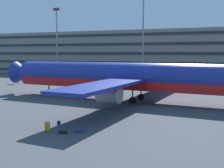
{
  "coord_description": "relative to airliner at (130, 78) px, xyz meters",
  "views": [
    {
      "loc": [
        17.39,
        -38.72,
        6.66
      ],
      "look_at": [
        5.07,
        -6.9,
        3.0
      ],
      "focal_mm": 46.26,
      "sensor_mm": 36.0,
      "label": 1
    }
  ],
  "objects": [
    {
      "name": "backpack_scuffed",
      "position": [
        -2.17,
        -15.11,
        -3.06
      ],
      "size": [
        0.4,
        0.37,
        0.46
      ],
      "color": "navy",
      "rests_on": "ground_plane"
    },
    {
      "name": "terminal_structure",
      "position": [
        -5.41,
        49.99,
        3.35
      ],
      "size": [
        125.31,
        20.22,
        13.2
      ],
      "color": "gray",
      "rests_on": "ground_plane"
    },
    {
      "name": "light_mast_left",
      "position": [
        -7.37,
        33.89,
        9.93
      ],
      "size": [
        1.8,
        0.5,
        22.94
      ],
      "color": "gray",
      "rests_on": "ground_plane"
    },
    {
      "name": "ground_plane",
      "position": [
        -5.41,
        0.84,
        -3.25
      ],
      "size": [
        600.0,
        600.0,
        0.0
      ],
      "primitive_type": "plane",
      "color": "#424449"
    },
    {
      "name": "suitcase_red",
      "position": [
        -0.33,
        -17.47,
        -3.14
      ],
      "size": [
        0.81,
        0.67,
        0.24
      ],
      "color": "black",
      "rests_on": "ground_plane"
    },
    {
      "name": "suitcase_silver",
      "position": [
        -1.84,
        -17.48,
        -2.83
      ],
      "size": [
        0.48,
        0.43,
        0.9
      ],
      "color": "orange",
      "rests_on": "ground_plane"
    },
    {
      "name": "airliner",
      "position": [
        0.0,
        0.0,
        0.0
      ],
      "size": [
        42.08,
        34.09,
        11.06
      ],
      "color": "navy",
      "rests_on": "ground_plane"
    },
    {
      "name": "suitcase_laid_flat",
      "position": [
        0.76,
        -16.67,
        -3.15
      ],
      "size": [
        0.81,
        0.79,
        0.21
      ],
      "color": "navy",
      "rests_on": "ground_plane"
    },
    {
      "name": "light_mast_far_left",
      "position": [
        -32.71,
        33.89,
        8.07
      ],
      "size": [
        1.8,
        0.5,
        19.35
      ],
      "color": "gray",
      "rests_on": "ground_plane"
    }
  ]
}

